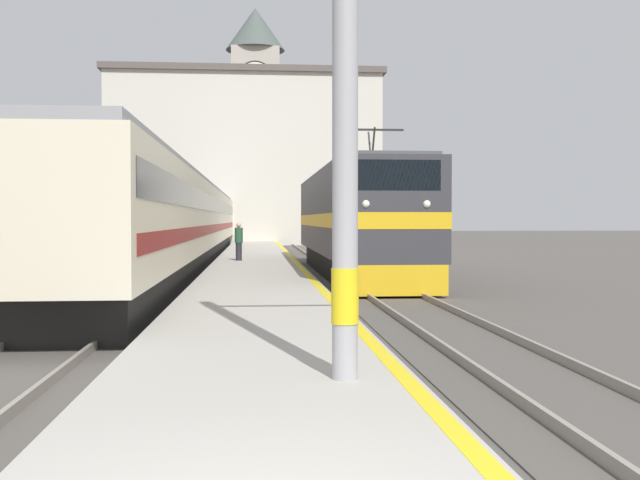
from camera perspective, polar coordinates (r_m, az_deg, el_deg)
name	(u,v)px	position (r m, az deg, el deg)	size (l,w,h in m)	color
ground_plane	(256,265)	(34.05, -4.90, -1.93)	(200.00, 200.00, 0.00)	#514C47
platform	(256,269)	(29.05, -4.89, -2.18)	(3.50, 140.00, 0.36)	#ADA89E
rail_track_near	(349,272)	(29.28, 2.21, -2.44)	(2.83, 140.00, 0.16)	#514C47
rail_track_far	(171,273)	(29.24, -11.32, -2.47)	(2.83, 140.00, 0.16)	#514C47
locomotive_train	(354,221)	(27.70, 2.60, 1.45)	(2.92, 16.96, 4.93)	black
passenger_train	(186,221)	(35.54, -10.19, 1.45)	(2.92, 48.63, 3.72)	black
catenary_mast	(354,10)	(8.36, 2.63, 17.09)	(2.97, 0.30, 7.96)	#9E9EA3
person_on_platform	(239,241)	(31.51, -6.21, -0.06)	(0.34, 0.34, 1.58)	#23232D
clock_tower	(255,116)	(74.97, -4.94, 9.41)	(5.78, 5.78, 22.86)	#ADA393
station_building	(245,159)	(63.14, -5.72, 6.20)	(22.64, 7.56, 14.29)	beige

